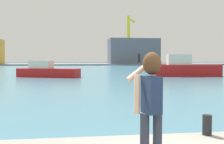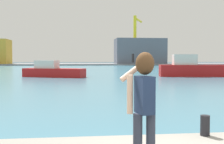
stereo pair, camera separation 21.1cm
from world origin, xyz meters
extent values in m
plane|color=#334751|center=(0.00, 50.00, 0.00)|extent=(220.00, 220.00, 0.00)
cube|color=teal|center=(0.00, 52.00, 0.01)|extent=(140.00, 100.00, 0.02)
cube|color=gray|center=(0.00, 92.00, 0.22)|extent=(140.00, 20.00, 0.44)
cylinder|color=#2D3342|center=(-0.51, 0.23, 0.91)|extent=(0.14, 0.14, 0.82)
cylinder|color=#2D3342|center=(-0.31, 0.23, 0.91)|extent=(0.14, 0.14, 0.82)
cube|color=#1E2D4C|center=(-0.41, 0.23, 1.60)|extent=(0.26, 0.37, 0.56)
sphere|color=#E0B293|center=(-0.41, 0.23, 2.06)|extent=(0.22, 0.22, 0.22)
ellipsoid|color=#472D19|center=(-0.41, 0.21, 2.07)|extent=(0.28, 0.26, 0.34)
cylinder|color=#E0B293|center=(-0.63, 0.23, 1.61)|extent=(0.09, 0.09, 0.58)
cylinder|color=#E0B293|center=(-0.50, 0.43, 1.98)|extent=(0.53, 0.19, 0.40)
cube|color=black|center=(-0.53, 0.55, 2.15)|extent=(0.03, 0.07, 0.14)
cylinder|color=black|center=(1.27, 1.79, 0.72)|extent=(0.20, 0.20, 0.43)
cube|color=#B21919|center=(-4.40, 28.89, 0.51)|extent=(7.37, 4.54, 0.99)
cube|color=silver|center=(-5.23, 29.24, 1.46)|extent=(2.87, 2.26, 0.92)
cube|color=#B21919|center=(11.88, 28.16, 0.70)|extent=(7.97, 3.18, 1.37)
cube|color=silver|center=(10.92, 28.30, 2.01)|extent=(2.91, 1.92, 1.24)
cube|color=slate|center=(18.45, 89.10, 4.59)|extent=(16.46, 8.91, 8.30)
cylinder|color=yellow|center=(16.47, 87.45, 8.31)|extent=(1.00, 1.00, 15.74)
cylinder|color=yellow|center=(18.49, 92.00, 15.38)|extent=(4.69, 9.40, 0.70)
camera|label=1|loc=(-1.57, -3.86, 2.14)|focal=45.14mm
camera|label=2|loc=(-1.36, -3.88, 2.14)|focal=45.14mm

